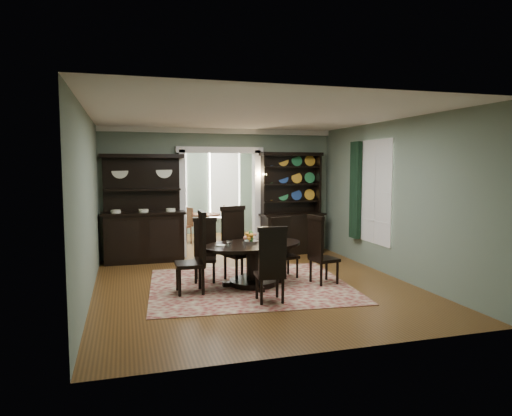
{
  "coord_description": "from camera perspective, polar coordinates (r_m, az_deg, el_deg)",
  "views": [
    {
      "loc": [
        -2.19,
        -7.64,
        2.14
      ],
      "look_at": [
        0.2,
        0.6,
        1.34
      ],
      "focal_mm": 32.0,
      "sensor_mm": 36.0,
      "label": 1
    }
  ],
  "objects": [
    {
      "name": "parlor_chair_left",
      "position": [
        12.7,
        -8.72,
        -2.01
      ],
      "size": [
        0.45,
        0.44,
        0.98
      ],
      "rotation": [
        0.0,
        0.0,
        1.88
      ],
      "color": "brown",
      "rests_on": "parlor_floor"
    },
    {
      "name": "chair_near",
      "position": [
        7.07,
        1.93,
        -6.91
      ],
      "size": [
        0.48,
        0.45,
        1.22
      ],
      "rotation": [
        0.0,
        0.0,
        -0.07
      ],
      "color": "black",
      "rests_on": "rug"
    },
    {
      "name": "chair_end_left",
      "position": [
        7.72,
        -7.42,
        -5.24
      ],
      "size": [
        0.49,
        0.53,
        1.38
      ],
      "rotation": [
        0.0,
        0.0,
        1.55
      ],
      "color": "black",
      "rests_on": "rug"
    },
    {
      "name": "room",
      "position": [
        8.01,
        -0.24,
        1.32
      ],
      "size": [
        5.51,
        6.01,
        3.01
      ],
      "color": "brown",
      "rests_on": "ground"
    },
    {
      "name": "chair_end_right",
      "position": [
        8.29,
        7.91,
        -4.99
      ],
      "size": [
        0.51,
        0.53,
        1.25
      ],
      "rotation": [
        0.0,
        0.0,
        -1.41
      ],
      "color": "black",
      "rests_on": "rug"
    },
    {
      "name": "parlor",
      "position": [
        13.37,
        -6.71,
        2.65
      ],
      "size": [
        3.51,
        3.5,
        3.01
      ],
      "color": "brown",
      "rests_on": "ground"
    },
    {
      "name": "centerpiece",
      "position": [
        8.18,
        -0.65,
        -4.0
      ],
      "size": [
        1.26,
        0.81,
        0.21
      ],
      "color": "white",
      "rests_on": "dining_table"
    },
    {
      "name": "chair_far_mid",
      "position": [
        8.58,
        -2.54,
        -4.14
      ],
      "size": [
        0.64,
        0.63,
        1.38
      ],
      "rotation": [
        0.0,
        0.0,
        3.49
      ],
      "color": "black",
      "rests_on": "rug"
    },
    {
      "name": "chair_far_left",
      "position": [
        8.53,
        -6.39,
        -4.97
      ],
      "size": [
        0.51,
        0.49,
        1.17
      ],
      "rotation": [
        0.0,
        0.0,
        2.93
      ],
      "color": "black",
      "rests_on": "rug"
    },
    {
      "name": "doorway_trim",
      "position": [
        10.88,
        -4.52,
        2.59
      ],
      "size": [
        2.08,
        0.25,
        2.57
      ],
      "color": "silver",
      "rests_on": "floor"
    },
    {
      "name": "welsh_dresser",
      "position": [
        11.16,
        4.46,
        -1.1
      ],
      "size": [
        1.61,
        0.69,
        2.45
      ],
      "rotation": [
        0.0,
        0.0,
        0.07
      ],
      "color": "black",
      "rests_on": "floor"
    },
    {
      "name": "right_window",
      "position": [
        9.88,
        13.51,
        2.08
      ],
      "size": [
        0.15,
        1.47,
        2.12
      ],
      "color": "white",
      "rests_on": "wall_right"
    },
    {
      "name": "chair_far_right",
      "position": [
        8.79,
        3.4,
        -4.71
      ],
      "size": [
        0.5,
        0.48,
        1.15
      ],
      "rotation": [
        0.0,
        0.0,
        3.35
      ],
      "color": "black",
      "rests_on": "rug"
    },
    {
      "name": "rug",
      "position": [
        8.26,
        -0.79,
        -9.62
      ],
      "size": [
        3.73,
        3.35,
        0.01
      ],
      "primitive_type": "cube",
      "rotation": [
        0.0,
        0.0,
        -0.09
      ],
      "color": "maroon",
      "rests_on": "floor"
    },
    {
      "name": "dining_table",
      "position": [
        8.17,
        -0.37,
        -6.06
      ],
      "size": [
        2.19,
        2.19,
        0.75
      ],
      "rotation": [
        0.0,
        0.0,
        0.29
      ],
      "color": "black",
      "rests_on": "rug"
    },
    {
      "name": "parlor_table",
      "position": [
        12.81,
        -6.4,
        -1.95
      ],
      "size": [
        0.86,
        0.86,
        0.79
      ],
      "color": "brown",
      "rests_on": "parlor_floor"
    },
    {
      "name": "sideboard",
      "position": [
        10.45,
        -13.86,
        -1.98
      ],
      "size": [
        1.82,
        0.65,
        2.39
      ],
      "rotation": [
        0.0,
        0.0,
        0.0
      ],
      "color": "black",
      "rests_on": "floor"
    },
    {
      "name": "wall_sconce",
      "position": [
        10.95,
        0.52,
        4.04
      ],
      "size": [
        0.27,
        0.21,
        0.21
      ],
      "color": "gold",
      "rests_on": "back_wall_right"
    },
    {
      "name": "parlor_chair_right",
      "position": [
        12.92,
        -3.52,
        -1.75
      ],
      "size": [
        0.47,
        0.46,
        1.01
      ],
      "rotation": [
        0.0,
        0.0,
        -1.86
      ],
      "color": "brown",
      "rests_on": "parlor_floor"
    }
  ]
}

